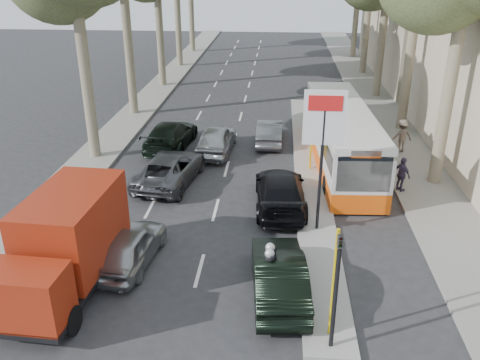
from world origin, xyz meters
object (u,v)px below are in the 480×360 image
Objects in this scene: silver_hatchback at (130,247)px; city_bus at (341,136)px; dark_hatchback at (279,275)px; motorcycle at (269,274)px; red_truck at (66,243)px.

city_bus reaches higher than silver_hatchback.
dark_hatchback is 11.56m from city_bus.
motorcycle is (4.83, -1.52, 0.19)m from silver_hatchback.
silver_hatchback is at bearing 163.41° from motorcycle.
motorcycle is at bearing 168.64° from silver_hatchback.
silver_hatchback is 1.76× the size of motorcycle.
city_bus is 5.11× the size of motorcycle.
motorcycle is at bearing 22.84° from dark_hatchback.
city_bus is at bearing 74.65° from motorcycle.
silver_hatchback is at bearing 46.41° from red_truck.
silver_hatchback is 12.74m from city_bus.
dark_hatchback is 6.73m from red_truck.
red_truck reaches higher than dark_hatchback.
dark_hatchback is at bearing -108.05° from city_bus.
motorcycle is (-3.30, -11.29, -0.71)m from city_bus.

